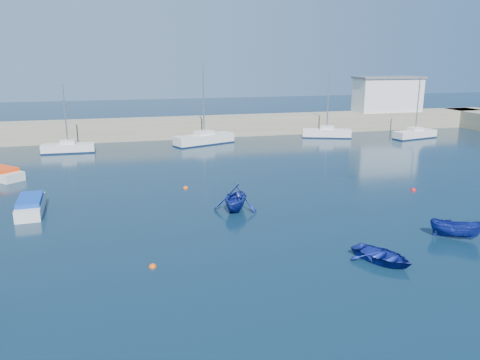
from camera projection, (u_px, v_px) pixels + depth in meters
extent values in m
plane|color=#0B2133|center=(353.00, 285.00, 22.39)|extent=(220.00, 220.00, 0.00)
cube|color=gray|center=(194.00, 127.00, 65.10)|extent=(96.00, 4.50, 2.60)
cube|color=silver|center=(388.00, 95.00, 71.58)|extent=(10.00, 4.00, 5.00)
cube|color=silver|center=(68.00, 148.00, 53.81)|extent=(5.87, 1.78, 1.04)
cylinder|color=#B7BABC|center=(65.00, 115.00, 52.84)|extent=(0.15, 0.15, 6.71)
cube|color=silver|center=(204.00, 139.00, 59.15)|extent=(8.07, 4.95, 1.23)
cylinder|color=#B7BABC|center=(203.00, 99.00, 57.86)|extent=(0.18, 0.18, 8.99)
cube|color=silver|center=(326.00, 133.00, 64.22)|extent=(6.75, 4.03, 1.15)
cylinder|color=#B7BABC|center=(328.00, 102.00, 63.13)|extent=(0.17, 0.17, 7.50)
cube|color=silver|center=(415.00, 134.00, 63.51)|extent=(6.70, 3.18, 1.06)
cylinder|color=#B7BABC|center=(418.00, 103.00, 62.45)|extent=(0.15, 0.15, 7.43)
cube|color=silver|center=(31.00, 207.00, 32.81)|extent=(1.85, 4.71, 0.83)
cube|color=#0E39A0|center=(30.00, 199.00, 32.66)|extent=(1.71, 3.55, 0.31)
imported|color=navy|center=(382.00, 256.00, 24.86)|extent=(3.68, 4.10, 0.70)
imported|color=navy|center=(236.00, 198.00, 33.22)|extent=(4.38, 4.60, 1.89)
imported|color=navy|center=(456.00, 229.00, 28.06)|extent=(3.11, 2.68, 1.17)
sphere|color=#DA4C0B|center=(153.00, 267.00, 24.32)|extent=(0.40, 0.40, 0.40)
sphere|color=red|center=(413.00, 190.00, 38.47)|extent=(0.43, 0.43, 0.43)
sphere|color=#DA4C0B|center=(186.00, 188.00, 39.09)|extent=(0.42, 0.42, 0.42)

